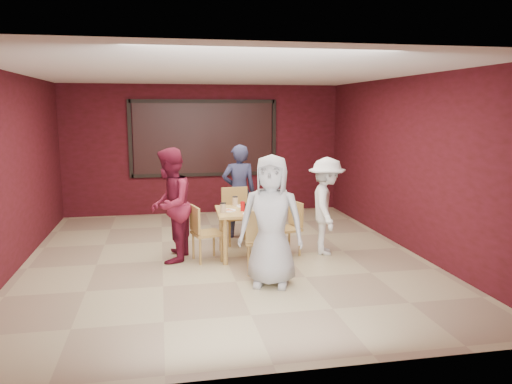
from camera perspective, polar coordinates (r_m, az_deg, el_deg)
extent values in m
plane|color=tan|center=(7.82, -3.54, -7.47)|extent=(7.00, 7.00, 0.00)
cube|color=black|center=(10.93, -5.97, 6.13)|extent=(3.00, 0.02, 1.50)
cube|color=tan|center=(7.68, -1.01, -2.22)|extent=(0.98, 0.98, 0.04)
cylinder|color=tan|center=(8.09, -3.99, -4.33)|extent=(0.07, 0.07, 0.70)
cylinder|color=tan|center=(8.18, 1.27, -4.16)|extent=(0.07, 0.07, 0.70)
cylinder|color=tan|center=(7.37, -3.54, -5.71)|extent=(0.07, 0.07, 0.70)
cylinder|color=tan|center=(7.47, 2.23, -5.50)|extent=(0.07, 0.07, 0.70)
cylinder|color=white|center=(7.39, -0.62, -2.48)|extent=(0.24, 0.24, 0.01)
cone|color=#C47B45|center=(7.39, -0.62, -2.37)|extent=(0.22, 0.22, 0.02)
cylinder|color=beige|center=(7.32, 0.50, -2.10)|extent=(0.09, 0.09, 0.14)
cylinder|color=black|center=(7.30, 0.50, -1.51)|extent=(0.09, 0.09, 0.01)
cylinder|color=white|center=(7.97, -1.38, -1.62)|extent=(0.24, 0.24, 0.01)
cone|color=#C47B45|center=(7.96, -1.38, -1.51)|extent=(0.22, 0.22, 0.02)
cylinder|color=beige|center=(8.02, -2.40, -1.08)|extent=(0.09, 0.09, 0.14)
cylinder|color=black|center=(8.01, -2.40, -0.55)|extent=(0.09, 0.09, 0.01)
cylinder|color=white|center=(7.64, -3.20, -2.12)|extent=(0.24, 0.24, 0.01)
cone|color=#C47B45|center=(7.63, -3.21, -2.01)|extent=(0.22, 0.22, 0.02)
cylinder|color=beige|center=(7.49, -3.76, -1.86)|extent=(0.09, 0.09, 0.14)
cylinder|color=black|center=(7.47, -3.77, -1.28)|extent=(0.09, 0.09, 0.01)
cylinder|color=white|center=(7.73, 1.15, -1.95)|extent=(0.24, 0.24, 0.01)
cone|color=#C47B45|center=(7.73, 1.15, -1.84)|extent=(0.22, 0.22, 0.02)
cylinder|color=beige|center=(7.87, 1.60, -1.29)|extent=(0.09, 0.09, 0.14)
cylinder|color=black|center=(7.85, 1.60, -0.74)|extent=(0.09, 0.09, 0.01)
cylinder|color=silver|center=(7.66, -0.40, -1.73)|extent=(0.06, 0.06, 0.10)
cylinder|color=silver|center=(7.60, -0.77, -1.88)|extent=(0.05, 0.05, 0.08)
cylinder|color=#B50C0F|center=(7.61, -1.54, -1.64)|extent=(0.07, 0.07, 0.15)
cube|color=black|center=(7.66, -1.17, -1.69)|extent=(0.12, 0.07, 0.11)
cube|color=#AB8542|center=(7.02, 0.63, -5.59)|extent=(0.51, 0.51, 0.04)
cylinder|color=#AB8542|center=(7.26, 2.00, -7.02)|extent=(0.04, 0.04, 0.43)
cylinder|color=#AB8542|center=(7.25, -0.86, -7.04)|extent=(0.04, 0.04, 0.43)
cylinder|color=#AB8542|center=(6.92, 2.18, -7.86)|extent=(0.04, 0.04, 0.43)
cylinder|color=#AB8542|center=(6.91, -0.82, -7.89)|extent=(0.04, 0.04, 0.43)
cube|color=#AB8542|center=(6.76, 0.70, -3.95)|extent=(0.44, 0.11, 0.42)
cube|color=#AB8542|center=(8.49, -2.13, -2.84)|extent=(0.50, 0.50, 0.04)
cylinder|color=#AB8542|center=(8.33, -3.04, -4.82)|extent=(0.04, 0.04, 0.45)
cylinder|color=#AB8542|center=(8.42, -0.59, -4.65)|extent=(0.04, 0.04, 0.45)
cylinder|color=#AB8542|center=(8.68, -3.61, -4.24)|extent=(0.04, 0.04, 0.45)
cylinder|color=#AB8542|center=(8.77, -1.25, -4.08)|extent=(0.04, 0.04, 0.45)
cube|color=#AB8542|center=(8.64, -2.48, -0.87)|extent=(0.46, 0.08, 0.44)
cube|color=#AB8542|center=(7.58, -5.62, -4.73)|extent=(0.50, 0.50, 0.04)
cylinder|color=#AB8542|center=(7.55, -3.96, -6.52)|extent=(0.04, 0.04, 0.40)
cylinder|color=#AB8542|center=(7.85, -4.84, -5.90)|extent=(0.04, 0.04, 0.40)
cylinder|color=#AB8542|center=(7.44, -6.38, -6.79)|extent=(0.04, 0.04, 0.40)
cylinder|color=#AB8542|center=(7.74, -7.18, -6.15)|extent=(0.04, 0.04, 0.40)
cube|color=#AB8542|center=(7.47, -7.00, -3.11)|extent=(0.13, 0.41, 0.39)
cube|color=#AB8542|center=(7.86, 3.40, -4.25)|extent=(0.50, 0.50, 0.04)
cylinder|color=#AB8542|center=(7.97, 1.76, -5.65)|extent=(0.03, 0.03, 0.40)
cylinder|color=#AB8542|center=(7.70, 2.92, -6.22)|extent=(0.03, 0.03, 0.40)
cylinder|color=#AB8542|center=(8.13, 3.82, -5.37)|extent=(0.03, 0.03, 0.40)
cylinder|color=#AB8542|center=(7.86, 5.03, -5.91)|extent=(0.03, 0.03, 0.40)
cube|color=#AB8542|center=(7.90, 4.57, -2.47)|extent=(0.14, 0.40, 0.39)
imported|color=#ADADAD|center=(6.42, 1.74, -3.33)|extent=(0.97, 0.79, 1.71)
imported|color=#2A2C4A|center=(8.89, -1.96, 0.11)|extent=(0.61, 0.41, 1.66)
imported|color=maroon|center=(7.56, -9.81, -1.49)|extent=(0.82, 0.96, 1.71)
imported|color=white|center=(7.93, 8.06, -1.60)|extent=(0.80, 1.10, 1.53)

